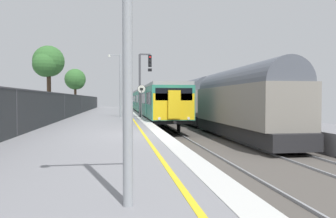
# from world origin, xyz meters

# --- Properties ---
(ground) EXTENTS (17.40, 110.00, 1.21)m
(ground) POSITION_xyz_m (2.64, 0.00, -0.61)
(ground) COLOR gray
(commuter_train_at_platform) EXTENTS (2.83, 40.32, 3.81)m
(commuter_train_at_platform) POSITION_xyz_m (2.10, 26.77, 1.27)
(commuter_train_at_platform) COLOR #2D846B
(commuter_train_at_platform) RESTS_ON ground
(freight_train_adjacent_track) EXTENTS (2.60, 40.80, 4.40)m
(freight_train_adjacent_track) POSITION_xyz_m (6.10, 19.35, 1.39)
(freight_train_adjacent_track) COLOR #232326
(freight_train_adjacent_track) RESTS_ON ground
(signal_gantry) EXTENTS (1.10, 0.24, 5.32)m
(signal_gantry) POSITION_xyz_m (0.61, 13.77, 3.31)
(signal_gantry) COLOR #47474C
(signal_gantry) RESTS_ON ground
(speed_limit_sign) EXTENTS (0.59, 0.08, 2.54)m
(speed_limit_sign) POSITION_xyz_m (0.25, 10.22, 1.62)
(speed_limit_sign) COLOR #59595B
(speed_limit_sign) RESTS_ON ground
(platform_lamp_mid) EXTENTS (2.00, 0.20, 5.28)m
(platform_lamp_mid) POSITION_xyz_m (-1.27, 13.92, 3.14)
(platform_lamp_mid) COLOR #93999E
(platform_lamp_mid) RESTS_ON ground
(platform_back_fence) EXTENTS (0.07, 99.00, 1.94)m
(platform_back_fence) POSITION_xyz_m (-5.45, -0.00, 1.01)
(platform_back_fence) COLOR #282B2D
(platform_back_fence) RESTS_ON ground
(background_tree_left) EXTENTS (3.08, 3.08, 6.02)m
(background_tree_left) POSITION_xyz_m (-7.69, 36.37, 4.34)
(background_tree_left) COLOR #473323
(background_tree_left) RESTS_ON ground
(background_tree_centre) EXTENTS (2.81, 3.08, 6.35)m
(background_tree_centre) POSITION_xyz_m (-7.73, 17.12, 4.78)
(background_tree_centre) COLOR #473323
(background_tree_centre) RESTS_ON ground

